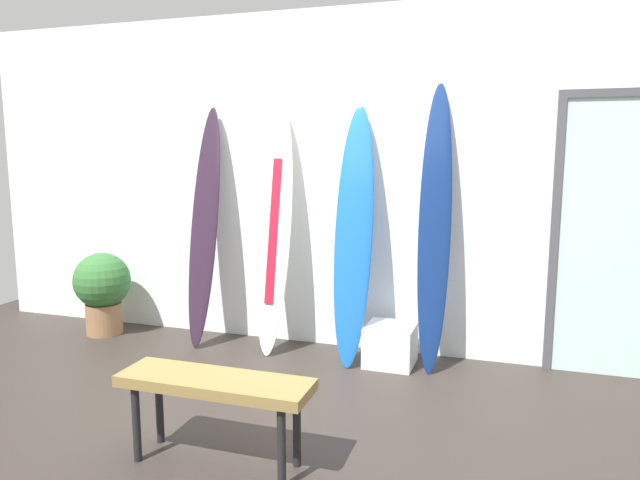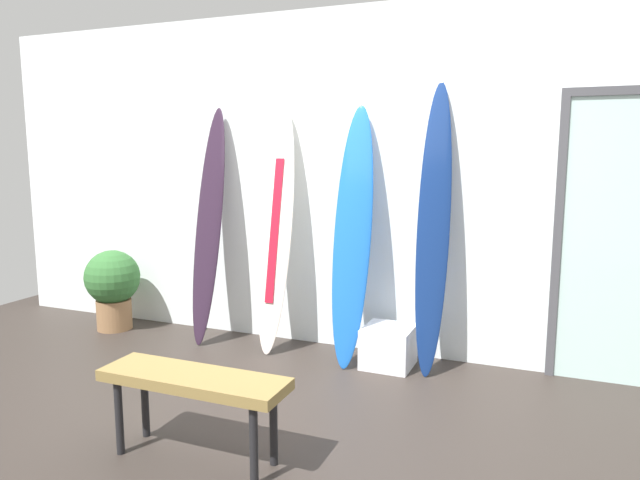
{
  "view_description": "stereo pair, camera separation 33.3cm",
  "coord_description": "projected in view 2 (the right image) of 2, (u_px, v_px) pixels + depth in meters",
  "views": [
    {
      "loc": [
        1.23,
        -3.46,
        1.67
      ],
      "look_at": [
        -0.21,
        0.95,
        0.95
      ],
      "focal_mm": 32.82,
      "sensor_mm": 36.0,
      "label": 1
    },
    {
      "loc": [
        1.54,
        -3.35,
        1.67
      ],
      "look_at": [
        -0.21,
        0.95,
        0.95
      ],
      "focal_mm": 32.82,
      "sensor_mm": 36.0,
      "label": 2
    }
  ],
  "objects": [
    {
      "name": "surfboard_ivory",
      "position": [
        276.0,
        232.0,
        4.83
      ],
      "size": [
        0.29,
        0.46,
        2.02
      ],
      "color": "silver",
      "rests_on": "ground"
    },
    {
      "name": "ground",
      "position": [
        296.0,
        406.0,
        3.89
      ],
      "size": [
        8.0,
        8.0,
        0.04
      ],
      "primitive_type": "cube",
      "color": "#322A26"
    },
    {
      "name": "surfboard_cobalt",
      "position": [
        353.0,
        235.0,
        4.54
      ],
      "size": [
        0.33,
        0.54,
        2.02
      ],
      "color": "blue",
      "rests_on": "ground"
    },
    {
      "name": "display_block_left",
      "position": [
        388.0,
        347.0,
        4.54
      ],
      "size": [
        0.38,
        0.38,
        0.31
      ],
      "color": "silver",
      "rests_on": "ground"
    },
    {
      "name": "bench",
      "position": [
        194.0,
        386.0,
        3.12
      ],
      "size": [
        1.05,
        0.31,
        0.48
      ],
      "color": "olive",
      "rests_on": "ground"
    },
    {
      "name": "wall_back",
      "position": [
        359.0,
        182.0,
        4.87
      ],
      "size": [
        7.2,
        0.2,
        2.8
      ],
      "primitive_type": "cube",
      "color": "silver",
      "rests_on": "ground"
    },
    {
      "name": "surfboard_navy",
      "position": [
        433.0,
        231.0,
        4.35
      ],
      "size": [
        0.27,
        0.45,
        2.18
      ],
      "color": "navy",
      "rests_on": "ground"
    },
    {
      "name": "potted_plant",
      "position": [
        113.0,
        284.0,
        5.44
      ],
      "size": [
        0.5,
        0.5,
        0.75
      ],
      "color": "olive",
      "rests_on": "ground"
    },
    {
      "name": "glass_door",
      "position": [
        635.0,
        236.0,
        4.04
      ],
      "size": [
        1.05,
        0.06,
        2.09
      ],
      "color": "silver",
      "rests_on": "ground"
    },
    {
      "name": "surfboard_charcoal",
      "position": [
        209.0,
        227.0,
        5.05
      ],
      "size": [
        0.27,
        0.48,
        2.04
      ],
      "color": "#2B1C2E",
      "rests_on": "ground"
    }
  ]
}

